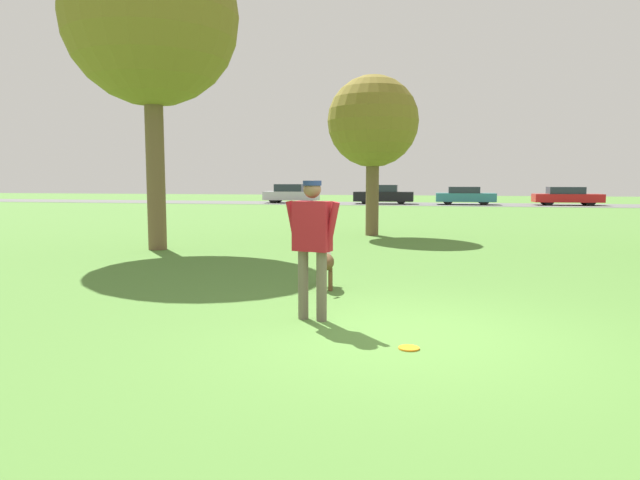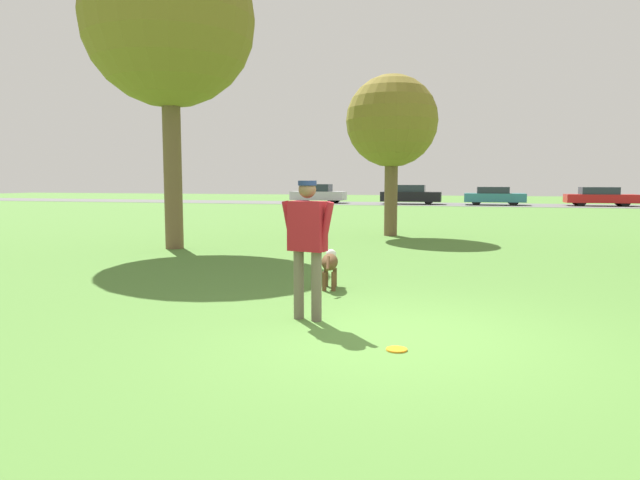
% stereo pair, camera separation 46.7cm
% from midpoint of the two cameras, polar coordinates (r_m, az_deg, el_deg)
% --- Properties ---
extents(ground_plane, '(120.00, 120.00, 0.00)m').
position_cam_midpoint_polar(ground_plane, '(6.58, 6.36, -9.45)').
color(ground_plane, '#4C7A33').
extents(far_road_strip, '(120.00, 6.00, 0.01)m').
position_cam_midpoint_polar(far_road_strip, '(42.17, 11.66, 3.52)').
color(far_road_strip, '#5B5B59').
rests_on(far_road_strip, ground_plane).
extents(person, '(0.74, 0.32, 1.75)m').
position_cam_midpoint_polar(person, '(7.06, -2.68, 0.30)').
color(person, '#665B4C').
rests_on(person, ground_plane).
extents(dog, '(0.39, 1.01, 0.59)m').
position_cam_midpoint_polar(dog, '(9.24, -0.85, -2.32)').
color(dog, brown).
rests_on(dog, ground_plane).
extents(frisbee, '(0.22, 0.22, 0.02)m').
position_cam_midpoint_polar(frisbee, '(6.06, 6.67, -10.70)').
color(frisbee, orange).
rests_on(frisbee, ground_plane).
extents(tree_near_left, '(4.27, 4.27, 7.83)m').
position_cam_midpoint_polar(tree_near_left, '(15.48, -17.44, 20.37)').
color(tree_near_left, brown).
rests_on(tree_near_left, ground_plane).
extents(tree_mid_center, '(2.85, 2.85, 5.00)m').
position_cam_midpoint_polar(tree_mid_center, '(18.20, 4.57, 11.62)').
color(tree_mid_center, brown).
rests_on(tree_mid_center, ground_plane).
extents(parked_car_silver, '(4.16, 1.95, 1.44)m').
position_cam_midpoint_polar(parked_car_silver, '(43.77, -3.23, 4.64)').
color(parked_car_silver, '#B7B7BC').
rests_on(parked_car_silver, ground_plane).
extents(parked_car_black, '(4.37, 1.89, 1.40)m').
position_cam_midpoint_polar(parked_car_black, '(42.15, 6.04, 4.53)').
color(parked_car_black, black).
rests_on(parked_car_black, ground_plane).
extents(parked_car_teal, '(4.18, 1.97, 1.28)m').
position_cam_midpoint_polar(parked_car_teal, '(41.94, 13.99, 4.32)').
color(parked_car_teal, teal).
rests_on(parked_car_teal, ground_plane).
extents(parked_car_red, '(4.57, 1.89, 1.28)m').
position_cam_midpoint_polar(parked_car_red, '(43.07, 23.18, 4.05)').
color(parked_car_red, red).
rests_on(parked_car_red, ground_plane).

